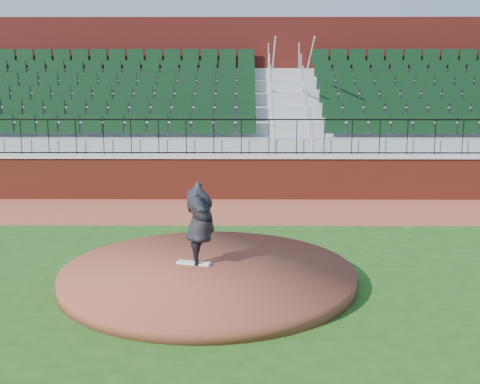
{
  "coord_description": "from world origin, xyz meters",
  "views": [
    {
      "loc": [
        0.09,
        -11.22,
        3.85
      ],
      "look_at": [
        0.0,
        1.5,
        1.3
      ],
      "focal_mm": 47.86,
      "sensor_mm": 36.0,
      "label": 1
    }
  ],
  "objects": [
    {
      "name": "wall_cap",
      "position": [
        0.0,
        7.0,
        1.25
      ],
      "size": [
        34.0,
        0.45,
        0.1
      ],
      "primitive_type": "cube",
      "color": "#B7B7B7",
      "rests_on": "field_wall"
    },
    {
      "name": "warning_track",
      "position": [
        0.0,
        5.4,
        0.01
      ],
      "size": [
        34.0,
        3.2,
        0.01
      ],
      "primitive_type": "cube",
      "color": "brown",
      "rests_on": "ground"
    },
    {
      "name": "pitcher",
      "position": [
        -0.71,
        -0.0,
        1.02
      ],
      "size": [
        0.86,
        1.96,
        1.54
      ],
      "primitive_type": "imported",
      "rotation": [
        0.0,
        0.0,
        1.76
      ],
      "color": "black",
      "rests_on": "pitchers_mound"
    },
    {
      "name": "wall_railing",
      "position": [
        0.0,
        7.0,
        1.8
      ],
      "size": [
        34.0,
        0.05,
        1.0
      ],
      "primitive_type": null,
      "color": "black",
      "rests_on": "wall_cap"
    },
    {
      "name": "seating_stands",
      "position": [
        0.0,
        9.72,
        2.3
      ],
      "size": [
        34.0,
        5.1,
        4.6
      ],
      "primitive_type": null,
      "color": "gray",
      "rests_on": "ground"
    },
    {
      "name": "concourse_wall",
      "position": [
        0.0,
        12.52,
        2.75
      ],
      "size": [
        34.0,
        0.5,
        5.5
      ],
      "primitive_type": "cube",
      "color": "maroon",
      "rests_on": "ground"
    },
    {
      "name": "ground",
      "position": [
        0.0,
        0.0,
        0.0
      ],
      "size": [
        90.0,
        90.0,
        0.0
      ],
      "primitive_type": "plane",
      "color": "#1E4B15",
      "rests_on": "ground"
    },
    {
      "name": "pitchers_mound",
      "position": [
        -0.56,
        -0.3,
        0.12
      ],
      "size": [
        5.27,
        5.27,
        0.25
      ],
      "primitive_type": "cylinder",
      "color": "brown",
      "rests_on": "ground"
    },
    {
      "name": "field_wall",
      "position": [
        0.0,
        7.0,
        0.6
      ],
      "size": [
        34.0,
        0.35,
        1.2
      ],
      "primitive_type": "cube",
      "color": "maroon",
      "rests_on": "ground"
    },
    {
      "name": "pitching_rubber",
      "position": [
        -0.84,
        -0.0,
        0.27
      ],
      "size": [
        0.64,
        0.32,
        0.04
      ],
      "primitive_type": "cube",
      "rotation": [
        0.0,
        0.0,
        -0.27
      ],
      "color": "white",
      "rests_on": "pitchers_mound"
    }
  ]
}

